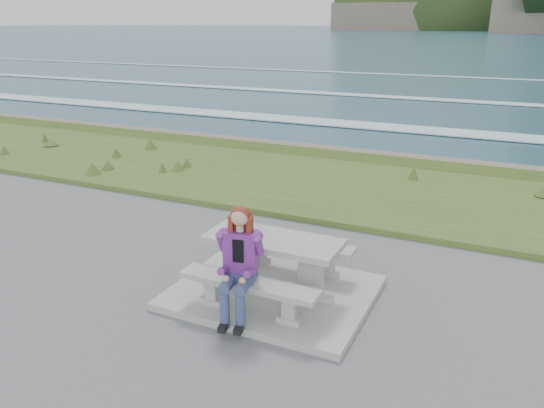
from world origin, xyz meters
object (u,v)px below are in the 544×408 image
at_px(picnic_table, 273,249).
at_px(bench_landward, 249,288).
at_px(seated_woman, 238,279).
at_px(bench_seaward, 294,247).

distance_m(picnic_table, bench_landward, 0.74).
bearing_deg(bench_landward, picnic_table, 90.00).
xyz_separation_m(bench_landward, seated_woman, (-0.07, -0.13, 0.16)).
height_order(picnic_table, seated_woman, seated_woman).
xyz_separation_m(picnic_table, bench_seaward, (0.00, 0.70, -0.23)).
xyz_separation_m(bench_seaward, seated_woman, (-0.07, -1.53, 0.16)).
bearing_deg(seated_woman, bench_seaward, 75.12).
distance_m(picnic_table, bench_seaward, 0.74).
height_order(bench_landward, bench_seaward, same).
bearing_deg(picnic_table, bench_seaward, 90.00).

